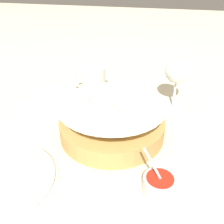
{
  "coord_description": "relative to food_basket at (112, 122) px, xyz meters",
  "views": [
    {
      "loc": [
        -0.13,
        0.54,
        0.38
      ],
      "look_at": [
        -0.01,
        0.04,
        0.07
      ],
      "focal_mm": 40.0,
      "sensor_mm": 36.0,
      "label": 1
    }
  ],
  "objects": [
    {
      "name": "food_basket",
      "position": [
        0.0,
        0.0,
        0.0
      ],
      "size": [
        0.26,
        0.26,
        0.09
      ],
      "color": "#B2894C",
      "rests_on": "ground_plane"
    },
    {
      "name": "sauce_cup",
      "position": [
        -0.13,
        0.16,
        -0.02
      ],
      "size": [
        0.07,
        0.06,
        0.1
      ],
      "color": "#B7B7BC",
      "rests_on": "ground_plane"
    },
    {
      "name": "ground_plane",
      "position": [
        0.01,
        -0.04,
        -0.04
      ],
      "size": [
        4.0,
        4.0,
        0.0
      ],
      "primitive_type": "plane",
      "color": "beige"
    },
    {
      "name": "wine_glass",
      "position": [
        -0.15,
        -0.18,
        0.07
      ],
      "size": [
        0.07,
        0.07,
        0.15
      ],
      "color": "silver",
      "rests_on": "ground_plane"
    },
    {
      "name": "beer_mug",
      "position": [
        0.11,
        -0.21,
        0.0
      ],
      "size": [
        0.11,
        0.08,
        0.09
      ],
      "color": "silver",
      "rests_on": "ground_plane"
    }
  ]
}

